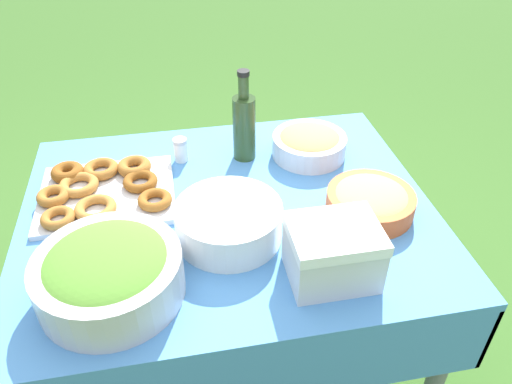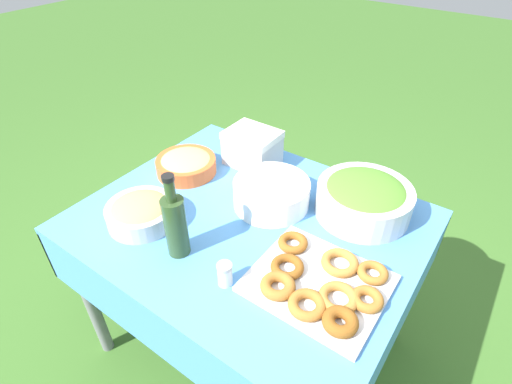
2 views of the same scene
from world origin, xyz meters
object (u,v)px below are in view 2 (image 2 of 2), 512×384
object	(u,v)px
donut_platter	(320,284)
bread_bowl	(141,212)
pasta_bowl	(186,164)
cooler_box	(252,148)
olive_oil_bottle	(175,224)
salad_bowl	(364,198)
plate_stack	(271,193)

from	to	relation	value
donut_platter	bread_bowl	xyz separation A→B (m)	(-0.64, -0.10, 0.02)
pasta_bowl	cooler_box	bearing A→B (deg)	49.67
olive_oil_bottle	pasta_bowl	bearing A→B (deg)	130.41
salad_bowl	olive_oil_bottle	world-z (taller)	olive_oil_bottle
pasta_bowl	cooler_box	world-z (taller)	cooler_box
donut_platter	plate_stack	bearing A→B (deg)	143.87
pasta_bowl	donut_platter	xyz separation A→B (m)	(0.73, -0.22, -0.02)
plate_stack	bread_bowl	size ratio (longest dim) A/B	1.17
pasta_bowl	plate_stack	size ratio (longest dim) A/B	0.87
donut_platter	pasta_bowl	bearing A→B (deg)	163.56
donut_platter	cooler_box	world-z (taller)	cooler_box
plate_stack	olive_oil_bottle	world-z (taller)	olive_oil_bottle
plate_stack	cooler_box	world-z (taller)	cooler_box
plate_stack	bread_bowl	world-z (taller)	plate_stack
pasta_bowl	donut_platter	size ratio (longest dim) A/B	0.61
pasta_bowl	bread_bowl	distance (m)	0.33
donut_platter	cooler_box	size ratio (longest dim) A/B	1.90
cooler_box	salad_bowl	bearing A→B (deg)	-4.36
bread_bowl	salad_bowl	bearing A→B (deg)	38.95
bread_bowl	cooler_box	distance (m)	0.53
donut_platter	bread_bowl	world-z (taller)	bread_bowl
bread_bowl	cooler_box	bearing A→B (deg)	79.95
salad_bowl	bread_bowl	world-z (taller)	salad_bowl
donut_platter	olive_oil_bottle	size ratio (longest dim) A/B	1.33
plate_stack	olive_oil_bottle	xyz separation A→B (m)	(-0.10, -0.37, 0.07)
plate_stack	olive_oil_bottle	bearing A→B (deg)	-105.80
salad_bowl	cooler_box	world-z (taller)	cooler_box
cooler_box	pasta_bowl	bearing A→B (deg)	-130.33
salad_bowl	donut_platter	distance (m)	0.39
salad_bowl	bread_bowl	bearing A→B (deg)	-141.05
olive_oil_bottle	bread_bowl	size ratio (longest dim) A/B	1.25
pasta_bowl	cooler_box	xyz separation A→B (m)	(0.18, 0.21, 0.04)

